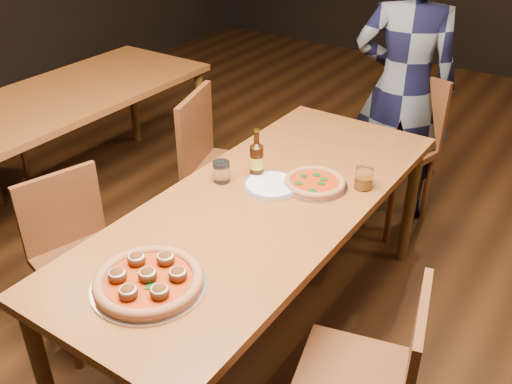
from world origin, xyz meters
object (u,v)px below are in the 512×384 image
Objects in this scene: chair_end at (388,151)px; diner at (404,89)px; plate_stack at (271,186)px; table_left at (57,107)px; chair_main_e at (354,377)px; chair_main_sw at (231,171)px; table_main at (263,216)px; water_glass at (221,172)px; amber_glass at (364,178)px; beer_bottle at (257,161)px; pizza_margherita at (315,183)px; chair_main_nw at (84,262)px; pizza_meatball at (148,280)px.

diner is (-0.00, 0.13, 0.35)m from chair_end.
plate_stack is at bearing -80.90° from chair_end.
chair_main_e is (2.33, -0.66, -0.25)m from table_left.
chair_end is (-0.57, 1.63, 0.05)m from chair_main_e.
table_left is at bearing 173.60° from plate_stack.
chair_main_sw reaches higher than plate_stack.
table_main is at bearing -134.45° from chair_main_e.
table_main is 21.09× the size of water_glass.
chair_main_e is 8.56× the size of amber_glass.
beer_bottle is at bearing -86.66° from chair_end.
chair_end is 1.08m from pizza_margherita.
table_left is at bearing -137.55° from chair_end.
chair_main_nw is at bearing -35.81° from table_left.
water_glass is 0.96× the size of amber_glass.
plate_stack is (-0.09, -1.16, 0.29)m from chair_end.
amber_glass is at bearing 48.62° from table_main.
diner reaches higher than water_glass.
beer_bottle is at bearing 61.15° from diner.
chair_main_sw is 0.75m from plate_stack.
chair_main_nw is 3.46× the size of plate_stack.
plate_stack is at bearing 66.31° from diner.
plate_stack is at bearing 18.05° from water_glass.
chair_main_sw reaches higher than amber_glass.
table_main is 5.09× the size of pizza_meatball.
amber_glass reaches higher than water_glass.
water_glass is (-0.31, -1.23, 0.32)m from chair_end.
pizza_meatball is (0.56, -1.22, 0.30)m from chair_main_sw.
chair_end is 1.19m from beer_bottle.
chair_main_sw is at bearing 122.67° from water_glass.
chair_main_e reaches higher than chair_main_nw.
plate_stack is at bearing 104.72° from table_main.
chair_main_e is 0.86m from amber_glass.
chair_main_sw is 1.00× the size of chair_end.
plate_stack is 0.23m from water_glass.
beer_bottle is (-0.26, -0.07, 0.06)m from pizza_margherita.
chair_main_e is 1.01m from beer_bottle.
table_left is at bearing 169.99° from table_main.
beer_bottle is (-0.14, 0.16, 0.15)m from table_main.
water_glass is at bearing -161.95° from plate_stack.
pizza_meatball is 4.15× the size of water_glass.
amber_glass is at bearing -169.59° from chair_main_e.
chair_main_e is at bearing -65.03° from amber_glass.
chair_main_e reaches higher than table_left.
chair_main_e is at bearing -15.84° from table_left.
amber_glass is (0.44, 0.18, -0.03)m from beer_bottle.
chair_main_e is at bearing 88.05° from diner.
amber_glass is at bearing 72.69° from pizza_meatball.
pizza_margherita is 1.20× the size of plate_stack.
table_left is 2.11× the size of chair_end.
table_main is at bearing -10.01° from table_left.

